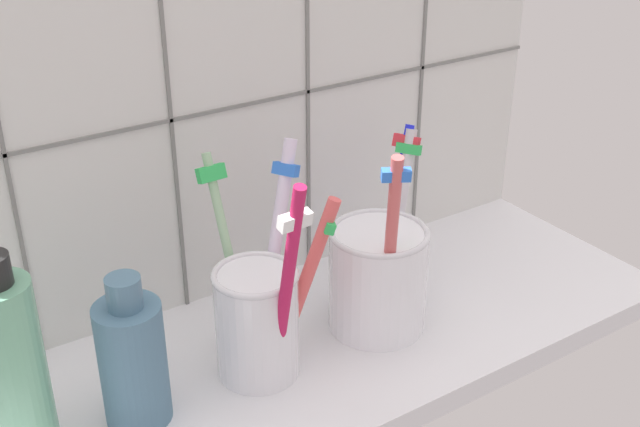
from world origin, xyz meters
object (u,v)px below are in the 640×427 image
toothbrush_cup_right (379,273)px  soap_bottle (11,366)px  toothbrush_cup_left (260,313)px  ceramic_vase (133,360)px

toothbrush_cup_right → soap_bottle: size_ratio=1.12×
toothbrush_cup_left → ceramic_vase: size_ratio=1.53×
soap_bottle → ceramic_vase: bearing=-7.8°
ceramic_vase → toothbrush_cup_right: bearing=-0.1°
toothbrush_cup_left → toothbrush_cup_right: toothbrush_cup_left is taller
toothbrush_cup_left → ceramic_vase: (-10.14, 0.04, -0.18)cm
toothbrush_cup_right → ceramic_vase: size_ratio=1.48×
soap_bottle → toothbrush_cup_right: bearing=-2.1°
toothbrush_cup_right → soap_bottle: bearing=177.9°
toothbrush_cup_right → ceramic_vase: bearing=179.9°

